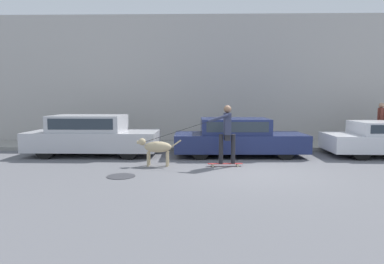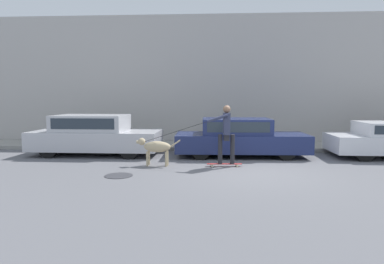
{
  "view_description": "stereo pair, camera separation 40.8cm",
  "coord_description": "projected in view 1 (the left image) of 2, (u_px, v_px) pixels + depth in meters",
  "views": [
    {
      "loc": [
        -1.45,
        -9.26,
        1.99
      ],
      "look_at": [
        -1.69,
        1.28,
        0.95
      ],
      "focal_mm": 32.0,
      "sensor_mm": 36.0,
      "label": 1
    },
    {
      "loc": [
        -1.04,
        -9.25,
        1.99
      ],
      "look_at": [
        -1.69,
        1.28,
        0.95
      ],
      "focal_mm": 32.0,
      "sensor_mm": 36.0,
      "label": 2
    }
  ],
  "objects": [
    {
      "name": "parked_car_0",
      "position": [
        92.0,
        136.0,
        11.95
      ],
      "size": [
        4.47,
        1.86,
        1.4
      ],
      "rotation": [
        0.0,
        0.0,
        -0.01
      ],
      "color": "black",
      "rests_on": "ground_plane"
    },
    {
      "name": "pedestrian_with_bag",
      "position": [
        381.0,
        122.0,
        13.37
      ],
      "size": [
        0.41,
        0.7,
        1.68
      ],
      "rotation": [
        0.0,
        0.0,
        -0.43
      ],
      "color": "#28282D",
      "rests_on": "sidewalk_curb"
    },
    {
      "name": "dog",
      "position": [
        156.0,
        147.0,
        10.05
      ],
      "size": [
        1.32,
        0.38,
        0.82
      ],
      "rotation": [
        0.0,
        0.0,
        3.08
      ],
      "color": "tan",
      "rests_on": "ground_plane"
    },
    {
      "name": "sidewalk_curb",
      "position": [
        235.0,
        146.0,
        13.89
      ],
      "size": [
        30.0,
        2.11,
        0.14
      ],
      "color": "gray",
      "rests_on": "ground_plane"
    },
    {
      "name": "parked_car_1",
      "position": [
        238.0,
        138.0,
        11.84
      ],
      "size": [
        4.51,
        1.88,
        1.3
      ],
      "rotation": [
        0.0,
        0.0,
        0.03
      ],
      "color": "black",
      "rests_on": "ground_plane"
    },
    {
      "name": "manhole_cover",
      "position": [
        121.0,
        176.0,
        8.73
      ],
      "size": [
        0.72,
        0.72,
        0.01
      ],
      "color": "#38383D",
      "rests_on": "ground_plane"
    },
    {
      "name": "skateboarder",
      "position": [
        227.0,
        131.0,
        9.95
      ],
      "size": [
        2.96,
        0.53,
        1.79
      ],
      "rotation": [
        0.0,
        0.0,
        3.21
      ],
      "color": "beige",
      "rests_on": "ground_plane"
    },
    {
      "name": "ground_plane",
      "position": [
        252.0,
        171.0,
        9.38
      ],
      "size": [
        36.0,
        36.0,
        0.0
      ],
      "primitive_type": "plane",
      "color": "slate"
    },
    {
      "name": "back_wall",
      "position": [
        233.0,
        80.0,
        14.85
      ],
      "size": [
        32.0,
        0.3,
        5.55
      ],
      "color": "#B2ADA8",
      "rests_on": "ground_plane"
    }
  ]
}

